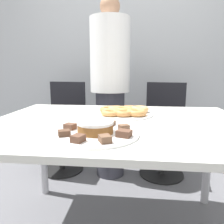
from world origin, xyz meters
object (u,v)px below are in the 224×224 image
at_px(person_standing, 110,87).
at_px(plate_donuts, 123,114).
at_px(plate_cake, 95,134).
at_px(office_chair_left, 63,128).
at_px(office_chair_right, 164,131).
at_px(frosted_cake, 95,127).

bearing_deg(person_standing, plate_donuts, -76.61).
distance_m(plate_cake, plate_donuts, 0.47).
bearing_deg(plate_cake, plate_donuts, 77.71).
bearing_deg(plate_donuts, office_chair_left, 130.69).
distance_m(office_chair_left, office_chair_right, 1.04).
height_order(person_standing, plate_cake, person_standing).
bearing_deg(plate_donuts, plate_cake, -102.29).
height_order(plate_donuts, frosted_cake, frosted_cake).
height_order(person_standing, office_chair_right, person_standing).
height_order(office_chair_left, plate_donuts, office_chair_left).
distance_m(office_chair_right, plate_cake, 1.36).
bearing_deg(plate_donuts, person_standing, 103.39).
relative_size(plate_cake, frosted_cake, 2.41).
distance_m(person_standing, frosted_cake, 1.15).
distance_m(office_chair_right, plate_donuts, 0.92).
distance_m(office_chair_left, plate_donuts, 1.08).
bearing_deg(person_standing, office_chair_right, 10.22).
bearing_deg(office_chair_right, frosted_cake, -100.00).
xyz_separation_m(plate_cake, plate_donuts, (0.10, 0.46, 0.00)).
bearing_deg(plate_donuts, frosted_cake, -102.29).
bearing_deg(office_chair_left, plate_cake, -57.83).
height_order(office_chair_right, plate_donuts, office_chair_right).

